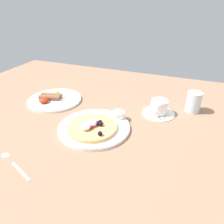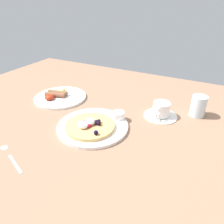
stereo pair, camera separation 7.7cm
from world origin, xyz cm
name	(u,v)px [view 2 (the right image)]	position (x,y,z in cm)	size (l,w,h in cm)	color
ground_plane	(99,125)	(0.00, 0.00, -1.50)	(171.50, 131.07, 3.00)	#986F56
pancake_plate	(93,126)	(0.13, -4.83, 0.60)	(27.28, 27.28, 1.19)	white
pancake_with_berries	(90,126)	(0.32, -6.85, 2.12)	(18.66, 18.66, 3.46)	#DCAE65
syrup_ramekin	(118,115)	(6.49, 4.46, 2.61)	(4.96, 4.96, 2.75)	white
breakfast_plate	(60,97)	(-28.12, 10.04, 0.56)	(25.13, 25.13, 1.12)	white
fried_breakfast	(56,94)	(-30.05, 9.25, 2.20)	(10.77, 14.99, 2.61)	brown
coffee_saucer	(160,115)	(20.79, 15.63, 0.42)	(13.84, 13.84, 0.84)	white
coffee_cup	(161,109)	(20.79, 15.45, 3.73)	(7.14, 10.11, 5.57)	white
teaspoon	(8,153)	(-16.13, -30.36, 0.24)	(15.87, 7.15, 0.60)	silver
water_glass	(198,106)	(34.19, 23.49, 4.46)	(6.24, 6.24, 8.92)	silver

